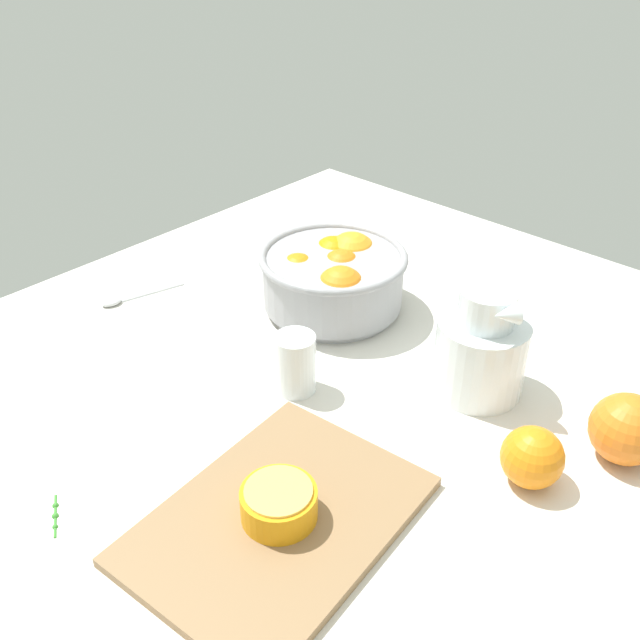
% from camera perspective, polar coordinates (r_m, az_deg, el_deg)
% --- Properties ---
extents(ground_plane, '(1.22, 1.03, 0.03)m').
position_cam_1_polar(ground_plane, '(0.96, -0.79, -5.53)').
color(ground_plane, silver).
extents(fruit_bowl, '(0.23, 0.23, 0.11)m').
position_cam_1_polar(fruit_bowl, '(1.08, 0.95, 3.52)').
color(fruit_bowl, '#99999E').
rests_on(fruit_bowl, ground_plane).
extents(juice_pitcher, '(0.12, 0.14, 0.16)m').
position_cam_1_polar(juice_pitcher, '(0.93, 12.88, -2.72)').
color(juice_pitcher, white).
rests_on(juice_pitcher, ground_plane).
extents(juice_glass, '(0.05, 0.05, 0.08)m').
position_cam_1_polar(juice_glass, '(0.92, -1.93, -3.88)').
color(juice_glass, white).
rests_on(juice_glass, ground_plane).
extents(cutting_board, '(0.32, 0.25, 0.01)m').
position_cam_1_polar(cutting_board, '(0.77, -3.43, -15.93)').
color(cutting_board, olive).
rests_on(cutting_board, ground_plane).
extents(orange_half_0, '(0.08, 0.08, 0.04)m').
position_cam_1_polar(orange_half_0, '(0.75, -3.37, -14.65)').
color(orange_half_0, orange).
rests_on(orange_half_0, cutting_board).
extents(loose_orange_0, '(0.08, 0.08, 0.08)m').
position_cam_1_polar(loose_orange_0, '(0.89, 23.67, -8.12)').
color(loose_orange_0, orange).
rests_on(loose_orange_0, ground_plane).
extents(loose_orange_1, '(0.07, 0.07, 0.07)m').
position_cam_1_polar(loose_orange_1, '(0.82, 16.89, -10.64)').
color(loose_orange_1, orange).
rests_on(loose_orange_1, ground_plane).
extents(spoon, '(0.14, 0.05, 0.01)m').
position_cam_1_polar(spoon, '(1.17, -15.28, 1.79)').
color(spoon, silver).
rests_on(spoon, ground_plane).
extents(herb_sprig_0, '(0.03, 0.05, 0.01)m').
position_cam_1_polar(herb_sprig_0, '(0.83, -20.76, -14.53)').
color(herb_sprig_0, '#388A2D').
rests_on(herb_sprig_0, ground_plane).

